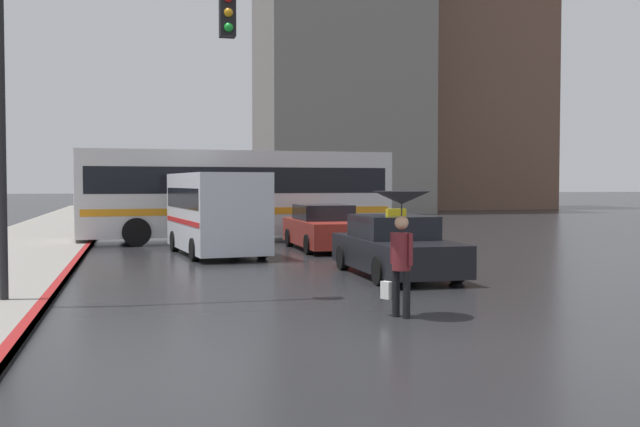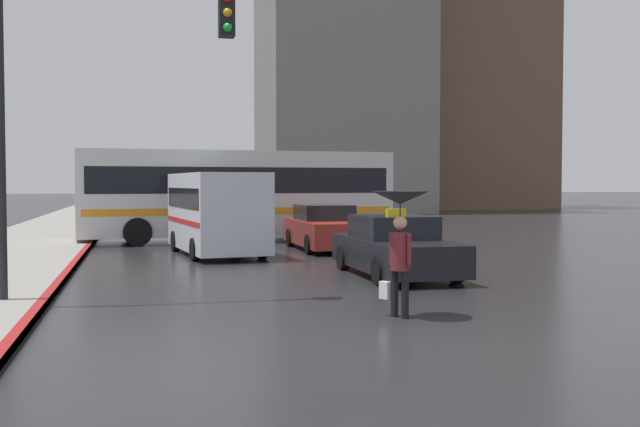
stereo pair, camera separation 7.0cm
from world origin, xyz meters
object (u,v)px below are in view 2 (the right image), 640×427
(ambulance_van, at_px, (216,210))
(traffic_light, at_px, (97,69))
(sedan_red, at_px, (325,229))
(taxi, at_px, (395,248))
(city_bus, at_px, (237,192))
(pedestrian_with_umbrella, at_px, (400,220))

(ambulance_van, bearing_deg, traffic_light, 64.46)
(sedan_red, distance_m, ambulance_van, 3.72)
(taxi, bearing_deg, sedan_red, -90.57)
(taxi, relative_size, ambulance_van, 0.85)
(city_bus, bearing_deg, ambulance_van, -18.83)
(sedan_red, relative_size, pedestrian_with_umbrella, 2.33)
(ambulance_van, relative_size, city_bus, 0.47)
(ambulance_van, bearing_deg, pedestrian_with_umbrella, 91.99)
(taxi, xyz_separation_m, sedan_red, (0.07, 6.89, 0.03))
(city_bus, relative_size, pedestrian_with_umbrella, 5.73)
(pedestrian_with_umbrella, distance_m, traffic_light, 5.82)
(traffic_light, bearing_deg, pedestrian_with_umbrella, -27.65)
(taxi, distance_m, pedestrian_with_umbrella, 5.45)
(sedan_red, height_order, pedestrian_with_umbrella, pedestrian_with_umbrella)
(ambulance_van, bearing_deg, sedan_red, -172.31)
(taxi, relative_size, city_bus, 0.40)
(taxi, bearing_deg, traffic_light, 22.74)
(ambulance_van, relative_size, traffic_light, 0.92)
(pedestrian_with_umbrella, bearing_deg, sedan_red, -36.58)
(ambulance_van, height_order, pedestrian_with_umbrella, ambulance_van)
(sedan_red, xyz_separation_m, pedestrian_with_umbrella, (-1.78, -11.99, 0.87))
(taxi, bearing_deg, pedestrian_with_umbrella, 71.43)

